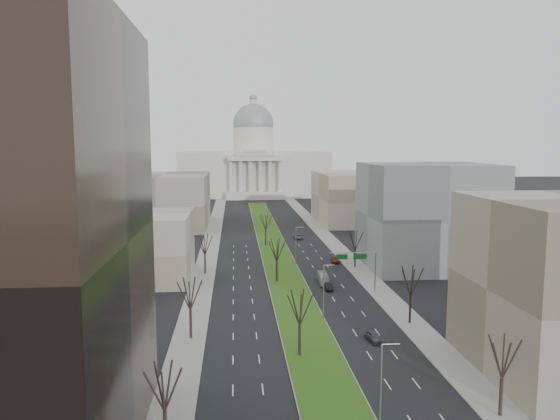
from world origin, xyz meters
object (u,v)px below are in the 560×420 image
car_black (328,287)px  car_grey_far (298,237)px  car_grey_near (374,336)px  car_red (335,260)px  box_van (323,278)px

car_black → car_grey_far: 57.27m
car_grey_near → car_grey_far: car_grey_near is taller
car_grey_near → car_red: size_ratio=0.89×
car_grey_near → car_grey_far: bearing=81.6°
car_grey_near → box_van: bearing=84.3°
car_grey_near → car_red: car_grey_near is taller
car_black → box_van: (-0.18, 5.18, 0.38)m
car_red → car_grey_near: bearing=-86.3°
car_grey_far → car_grey_near: bearing=-91.3°
car_grey_far → box_van: box_van is taller
car_grey_near → car_red: (4.01, 52.41, -0.03)m
car_black → box_van: bearing=94.7°
car_grey_near → box_van: size_ratio=0.56×
car_grey_far → box_van: (-0.90, -52.09, 0.39)m
car_black → car_grey_far: size_ratio=0.86×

